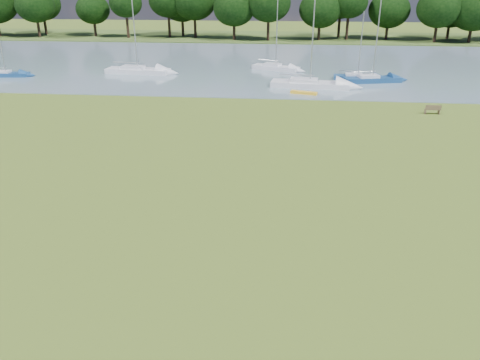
# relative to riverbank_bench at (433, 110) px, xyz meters

# --- Properties ---
(ground) EXTENTS (220.00, 220.00, 0.00)m
(ground) POSITION_rel_riverbank_bench_xyz_m (-12.84, -18.04, -0.40)
(ground) COLOR olive
(river) EXTENTS (220.00, 40.00, 0.10)m
(river) POSITION_rel_riverbank_bench_xyz_m (-12.84, 23.96, -0.40)
(river) COLOR gray
(river) RESTS_ON ground
(far_bank) EXTENTS (220.00, 20.00, 0.40)m
(far_bank) POSITION_rel_riverbank_bench_xyz_m (-12.84, 53.96, -0.40)
(far_bank) COLOR #4C6626
(far_bank) RESTS_ON ground
(riverbank_bench) EXTENTS (1.31, 0.43, 0.80)m
(riverbank_bench) POSITION_rel_riverbank_bench_xyz_m (0.00, 0.00, 0.00)
(riverbank_bench) COLOR brown
(riverbank_bench) RESTS_ON ground
(kayak) EXTENTS (2.69, 1.35, 0.26)m
(kayak) POSITION_rel_riverbank_bench_xyz_m (-10.58, 6.28, -0.22)
(kayak) COLOR yellow
(kayak) RESTS_ON river
(tree_line) EXTENTS (131.09, 7.98, 9.65)m
(tree_line) POSITION_rel_riverbank_bench_xyz_m (-17.39, 49.96, 5.35)
(tree_line) COLOR black
(tree_line) RESTS_ON far_bank
(sailboat_0) EXTENTS (5.19, 1.95, 7.18)m
(sailboat_0) POSITION_rel_riverbank_bench_xyz_m (-44.83, 11.87, 0.06)
(sailboat_0) COLOR navy
(sailboat_0) RESTS_ON river
(sailboat_1) EXTENTS (6.08, 3.92, 8.28)m
(sailboat_1) POSITION_rel_riverbank_bench_xyz_m (-13.79, 19.15, 0.13)
(sailboat_1) COLOR silver
(sailboat_1) RESTS_ON river
(sailboat_2) EXTENTS (7.80, 2.83, 10.25)m
(sailboat_2) POSITION_rel_riverbank_bench_xyz_m (-30.21, 15.31, 0.17)
(sailboat_2) COLOR silver
(sailboat_2) RESTS_ON river
(sailboat_4) EXTENTS (8.29, 3.14, 9.36)m
(sailboat_4) POSITION_rel_riverbank_bench_xyz_m (-9.97, 9.53, 0.15)
(sailboat_4) COLOR silver
(sailboat_4) RESTS_ON river
(sailboat_5) EXTENTS (5.35, 1.71, 7.28)m
(sailboat_5) POSITION_rel_riverbank_bench_xyz_m (-4.43, 14.11, 0.06)
(sailboat_5) COLOR navy
(sailboat_5) RESTS_ON river
(sailboat_8) EXTENTS (6.40, 3.18, 9.04)m
(sailboat_8) POSITION_rel_riverbank_bench_xyz_m (-3.03, 12.75, 0.15)
(sailboat_8) COLOR navy
(sailboat_8) RESTS_ON river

